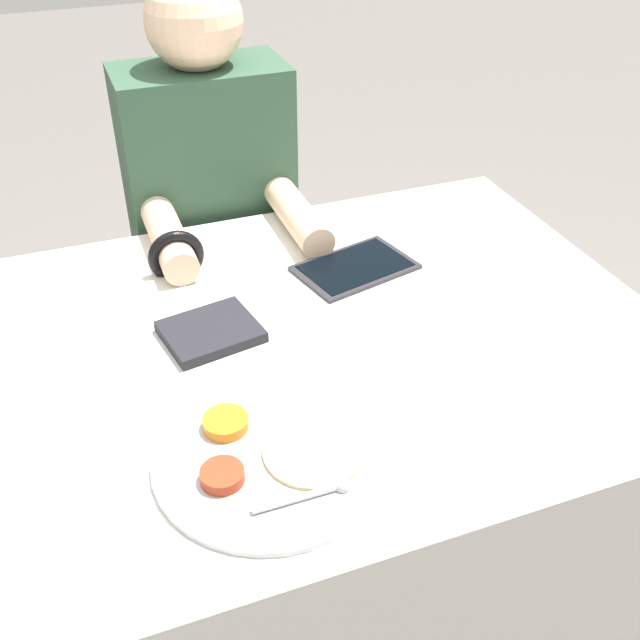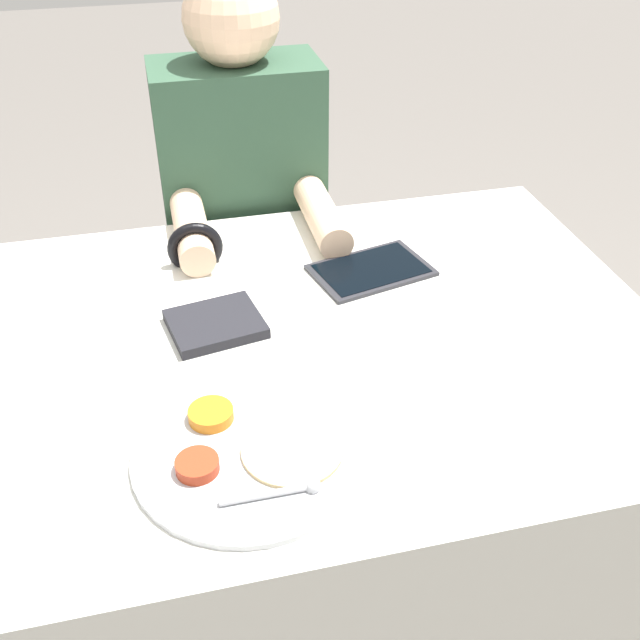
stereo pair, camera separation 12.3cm
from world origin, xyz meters
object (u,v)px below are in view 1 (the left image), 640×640
Objects in this scene: thali_tray at (271,456)px; person_diner at (216,256)px; red_notebook at (211,332)px; tablet_device at (355,267)px.

thali_tray is 0.27× the size of person_diner.
person_diner is (0.13, 0.53, -0.17)m from red_notebook.
thali_tray is 0.86m from person_diner.
red_notebook is (-0.01, 0.31, 0.00)m from thali_tray.
person_diner is at bearing 76.37° from red_notebook.
red_notebook is 0.34m from tablet_device.
thali_tray is at bearing -125.67° from tablet_device.
person_diner is (0.12, 0.84, -0.16)m from thali_tray.
red_notebook is at bearing 91.73° from thali_tray.
tablet_device is (0.31, 0.43, -0.00)m from thali_tray.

